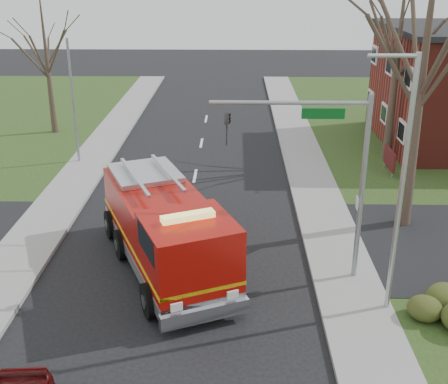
{
  "coord_description": "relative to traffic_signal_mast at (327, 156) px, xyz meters",
  "views": [
    {
      "loc": [
        2.15,
        -16.35,
        10.66
      ],
      "look_at": [
        1.71,
        4.86,
        2.0
      ],
      "focal_mm": 45.0,
      "sensor_mm": 36.0,
      "label": 1
    }
  ],
  "objects": [
    {
      "name": "health_center_sign",
      "position": [
        5.29,
        11.0,
        -3.83
      ],
      "size": [
        0.12,
        2.0,
        1.4
      ],
      "color": "#531317",
      "rests_on": "ground"
    },
    {
      "name": "streetlight_pole",
      "position": [
        1.93,
        -2.0,
        -0.16
      ],
      "size": [
        1.48,
        0.16,
        8.4
      ],
      "color": "#B7BABF",
      "rests_on": "ground"
    },
    {
      "name": "utility_pole_far",
      "position": [
        -12.01,
        12.5,
        -1.21
      ],
      "size": [
        0.14,
        0.14,
        7.0
      ],
      "primitive_type": "cylinder",
      "color": "gray",
      "rests_on": "ground"
    },
    {
      "name": "bare_tree_far",
      "position": [
        5.79,
        13.5,
        1.78
      ],
      "size": [
        5.25,
        5.25,
        10.5
      ],
      "color": "#33271E",
      "rests_on": "ground"
    },
    {
      "name": "fire_engine",
      "position": [
        -5.57,
        0.58,
        -3.17
      ],
      "size": [
        5.93,
        8.85,
        3.39
      ],
      "rotation": [
        0.0,
        0.0,
        0.4
      ],
      "color": "#9B0C07",
      "rests_on": "ground"
    },
    {
      "name": "ground",
      "position": [
        -5.21,
        -1.5,
        -4.71
      ],
      "size": [
        120.0,
        120.0,
        0.0
      ],
      "primitive_type": "plane",
      "color": "black",
      "rests_on": "ground"
    },
    {
      "name": "hedge_corner",
      "position": [
        3.79,
        -2.5,
        -4.13
      ],
      "size": [
        2.8,
        2.0,
        0.9
      ],
      "primitive_type": "ellipsoid",
      "color": "#313C15",
      "rests_on": "lawn_right"
    },
    {
      "name": "bare_tree_near",
      "position": [
        4.29,
        4.5,
        2.71
      ],
      "size": [
        6.0,
        6.0,
        12.0
      ],
      "color": "#33271E",
      "rests_on": "ground"
    },
    {
      "name": "bare_tree_left",
      "position": [
        -15.21,
        18.5,
        0.86
      ],
      "size": [
        4.5,
        4.5,
        9.0
      ],
      "color": "#33271E",
      "rests_on": "ground"
    },
    {
      "name": "traffic_signal_mast",
      "position": [
        0.0,
        0.0,
        0.0
      ],
      "size": [
        5.29,
        0.18,
        6.8
      ],
      "color": "gray",
      "rests_on": "ground"
    },
    {
      "name": "sidewalk_right",
      "position": [
        0.99,
        -1.5,
        -4.63
      ],
      "size": [
        2.4,
        80.0,
        0.15
      ],
      "primitive_type": "cube",
      "color": "gray",
      "rests_on": "ground"
    }
  ]
}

